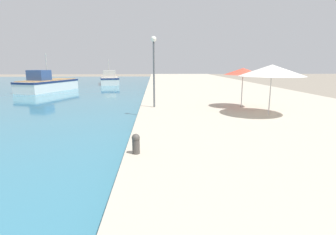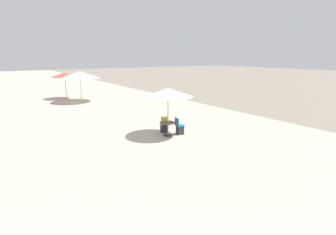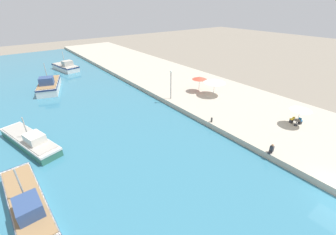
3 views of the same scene
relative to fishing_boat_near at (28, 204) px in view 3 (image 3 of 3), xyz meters
name	(u,v)px [view 3 (image 3 of 3)]	position (x,y,z in m)	size (l,w,h in m)	color
quay_promenade	(159,74)	(28.42, 23.19, -0.49)	(16.00, 90.00, 0.73)	#BCB29E
fishing_boat_near	(28,204)	(0.00, 0.00, 0.00)	(2.79, 9.74, 4.10)	white
fishing_boat_mid	(30,140)	(1.59, 9.92, -0.11)	(4.89, 9.76, 3.53)	#33705B
fishing_boat_far	(49,85)	(7.36, 27.91, 0.14)	(5.74, 9.24, 4.86)	white
fishing_boat_distant	(66,67)	(13.38, 39.69, 0.03)	(4.48, 8.08, 4.26)	silver
cafe_umbrella_pink	(301,108)	(28.54, -6.17, 2.19)	(2.53, 2.53, 2.54)	#B7B7B7
cafe_umbrella_white	(215,81)	(27.85, 6.98, 2.36)	(3.56, 3.56, 2.79)	#B7B7B7
cafe_umbrella_striped	(200,78)	(27.16, 9.69, 2.23)	(2.45, 2.45, 2.57)	#B7B7B7
cafe_table	(297,122)	(28.51, -6.13, 0.41)	(0.80, 0.80, 0.74)	#333338
cafe_chair_left	(300,122)	(29.23, -6.26, 0.21)	(0.49, 0.47, 0.91)	#2D2D33
cafe_chair_right	(292,120)	(28.74, -5.45, 0.21)	(0.52, 0.53, 0.91)	#2D2D33
person_at_quay	(271,149)	(20.75, -7.40, 0.33)	(0.55, 0.36, 1.02)	#232328
mooring_bollard	(212,120)	(20.81, 0.78, 0.23)	(0.26, 0.26, 0.65)	#4C4742
lamppost	(171,80)	(21.38, 10.01, 2.97)	(0.36, 0.36, 4.56)	#565B60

